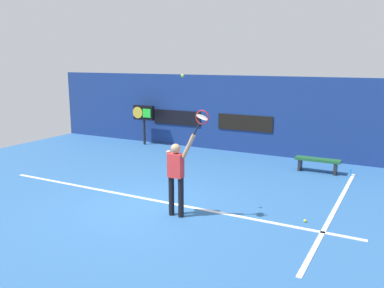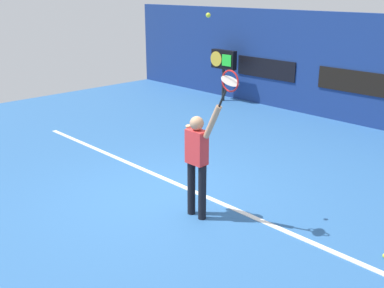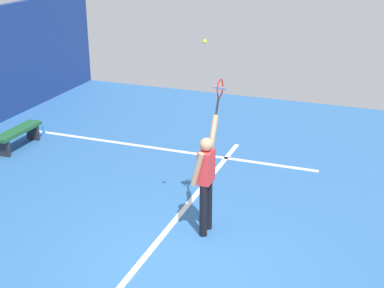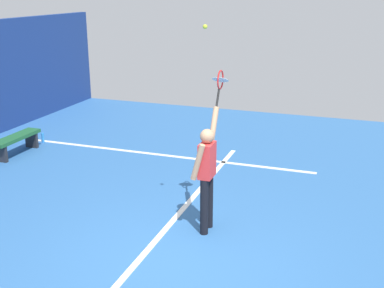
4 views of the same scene
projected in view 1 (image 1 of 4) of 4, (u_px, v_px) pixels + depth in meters
The scene contains 13 objects.
ground_plane at pixel (143, 207), 9.89m from camera, with size 18.00×18.00×0.00m, color #2D609E.
back_wall at pixel (246, 115), 15.54m from camera, with size 18.00×0.20×2.94m, color navy.
sponsor_banner_center at pixel (245, 123), 15.50m from camera, with size 2.20×0.03×0.60m, color black.
sponsor_banner_portside at pixel (177, 118), 16.88m from camera, with size 2.20×0.03×0.60m, color black.
court_baseline at pixel (156, 201), 10.35m from camera, with size 10.00×0.10×0.01m, color white.
court_sideline at pixel (335, 210), 9.71m from camera, with size 0.10×7.00×0.01m, color white.
tennis_player at pixel (176, 173), 9.16m from camera, with size 0.74×0.31×1.95m.
tennis_racket at pixel (201, 119), 8.60m from camera, with size 0.42×0.27×0.62m.
tennis_ball at pixel (182, 76), 8.74m from camera, with size 0.07×0.07×0.07m, color #CCE033.
scoreboard_clock at pixel (144, 114), 17.01m from camera, with size 0.96×0.20×1.65m.
court_bench at pixel (318, 162), 12.92m from camera, with size 1.40×0.36×0.45m.
water_bottle at pixel (350, 172), 12.51m from camera, with size 0.07×0.07×0.24m, color #338CD8.
spare_ball at pixel (305, 221), 8.98m from camera, with size 0.07×0.07×0.07m, color #CCE033.
Camera 1 is at (5.47, -7.71, 3.51)m, focal length 38.11 mm.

